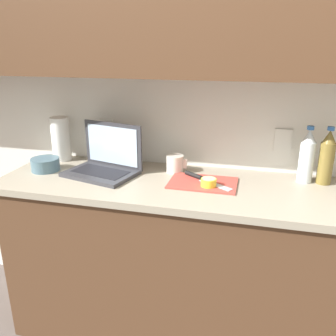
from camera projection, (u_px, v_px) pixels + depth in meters
name	position (u px, v px, depth m)	size (l,w,h in m)	color
wall_back	(250.00, 47.00, 1.70)	(5.20, 0.38, 2.60)	white
counter_unit	(237.00, 268.00, 1.85)	(2.43, 0.58, 0.91)	brown
laptop	(106.00, 162.00, 1.90)	(0.41, 0.33, 0.26)	#333338
cutting_board	(203.00, 183.00, 1.77)	(0.33, 0.23, 0.01)	#D1473D
knife	(199.00, 178.00, 1.81)	(0.27, 0.19, 0.02)	silver
lemon_half_cut	(209.00, 182.00, 1.71)	(0.08, 0.08, 0.04)	yellow
bottle_green_soda	(327.00, 158.00, 1.73)	(0.07, 0.07, 0.29)	olive
bottle_oil_tall	(307.00, 157.00, 1.76)	(0.07, 0.07, 0.29)	silver
measuring_cup	(175.00, 164.00, 1.92)	(0.11, 0.09, 0.09)	silver
bowl_white	(45.00, 164.00, 1.95)	(0.15, 0.15, 0.07)	slate
paper_towel_roll	(61.00, 139.00, 2.10)	(0.11, 0.11, 0.26)	white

